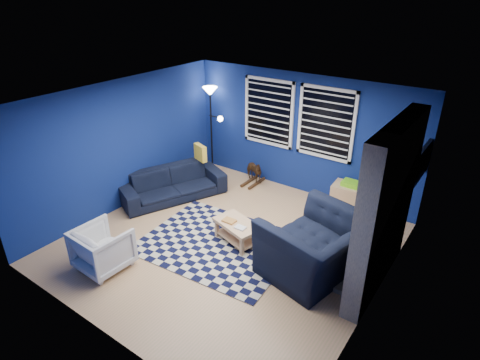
{
  "coord_description": "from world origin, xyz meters",
  "views": [
    {
      "loc": [
        3.48,
        -4.56,
        4.04
      ],
      "look_at": [
        0.04,
        0.3,
        1.11
      ],
      "focal_mm": 30.0,
      "sensor_mm": 36.0,
      "label": 1
    }
  ],
  "objects_px": {
    "rocking_horse": "(253,171)",
    "cabinet": "(349,198)",
    "coffee_table": "(237,228)",
    "armchair_big": "(315,247)",
    "sofa": "(173,184)",
    "tv": "(421,164)",
    "floor_lamp": "(211,103)",
    "armchair_bent": "(103,248)"
  },
  "relations": [
    {
      "from": "sofa",
      "to": "floor_lamp",
      "type": "distance_m",
      "value": 2.06
    },
    {
      "from": "tv",
      "to": "rocking_horse",
      "type": "relative_size",
      "value": 1.69
    },
    {
      "from": "armchair_big",
      "to": "floor_lamp",
      "type": "distance_m",
      "value": 4.38
    },
    {
      "from": "sofa",
      "to": "rocking_horse",
      "type": "height_order",
      "value": "sofa"
    },
    {
      "from": "armchair_big",
      "to": "rocking_horse",
      "type": "xyz_separation_m",
      "value": [
        -2.46,
        2.02,
        -0.16
      ]
    },
    {
      "from": "sofa",
      "to": "coffee_table",
      "type": "relative_size",
      "value": 2.31
    },
    {
      "from": "armchair_big",
      "to": "armchair_bent",
      "type": "distance_m",
      "value": 3.27
    },
    {
      "from": "armchair_big",
      "to": "coffee_table",
      "type": "relative_size",
      "value": 1.6
    },
    {
      "from": "tv",
      "to": "cabinet",
      "type": "distance_m",
      "value": 1.64
    },
    {
      "from": "armchair_big",
      "to": "coffee_table",
      "type": "xyz_separation_m",
      "value": [
        -1.43,
        -0.03,
        -0.19
      ]
    },
    {
      "from": "sofa",
      "to": "rocking_horse",
      "type": "relative_size",
      "value": 3.63
    },
    {
      "from": "coffee_table",
      "to": "armchair_bent",
      "type": "bearing_deg",
      "value": -127.06
    },
    {
      "from": "floor_lamp",
      "to": "armchair_big",
      "type": "bearing_deg",
      "value": -29.84
    },
    {
      "from": "rocking_horse",
      "to": "coffee_table",
      "type": "height_order",
      "value": "rocking_horse"
    },
    {
      "from": "tv",
      "to": "rocking_horse",
      "type": "distance_m",
      "value": 3.54
    },
    {
      "from": "sofa",
      "to": "armchair_big",
      "type": "bearing_deg",
      "value": -74.72
    },
    {
      "from": "sofa",
      "to": "armchair_big",
      "type": "relative_size",
      "value": 1.45
    },
    {
      "from": "sofa",
      "to": "armchair_big",
      "type": "xyz_separation_m",
      "value": [
        3.47,
        -0.53,
        0.17
      ]
    },
    {
      "from": "sofa",
      "to": "floor_lamp",
      "type": "bearing_deg",
      "value": 31.26
    },
    {
      "from": "tv",
      "to": "armchair_big",
      "type": "height_order",
      "value": "tv"
    },
    {
      "from": "tv",
      "to": "cabinet",
      "type": "xyz_separation_m",
      "value": [
        -1.17,
        0.25,
        -1.11
      ]
    },
    {
      "from": "tv",
      "to": "floor_lamp",
      "type": "bearing_deg",
      "value": 176.92
    },
    {
      "from": "coffee_table",
      "to": "cabinet",
      "type": "relative_size",
      "value": 1.33
    },
    {
      "from": "sofa",
      "to": "rocking_horse",
      "type": "xyz_separation_m",
      "value": [
        1.01,
        1.49,
        0.01
      ]
    },
    {
      "from": "sofa",
      "to": "armchair_bent",
      "type": "height_order",
      "value": "armchair_bent"
    },
    {
      "from": "rocking_horse",
      "to": "tv",
      "type": "bearing_deg",
      "value": -72.81
    },
    {
      "from": "rocking_horse",
      "to": "cabinet",
      "type": "height_order",
      "value": "cabinet"
    },
    {
      "from": "tv",
      "to": "armchair_bent",
      "type": "distance_m",
      "value": 5.25
    },
    {
      "from": "coffee_table",
      "to": "cabinet",
      "type": "height_order",
      "value": "cabinet"
    },
    {
      "from": "coffee_table",
      "to": "floor_lamp",
      "type": "height_order",
      "value": "floor_lamp"
    },
    {
      "from": "tv",
      "to": "rocking_horse",
      "type": "height_order",
      "value": "tv"
    },
    {
      "from": "armchair_big",
      "to": "cabinet",
      "type": "relative_size",
      "value": 2.13
    },
    {
      "from": "tv",
      "to": "sofa",
      "type": "relative_size",
      "value": 0.47
    },
    {
      "from": "armchair_bent",
      "to": "floor_lamp",
      "type": "xyz_separation_m",
      "value": [
        -0.93,
        3.87,
        1.28
      ]
    },
    {
      "from": "rocking_horse",
      "to": "cabinet",
      "type": "distance_m",
      "value": 2.19
    },
    {
      "from": "coffee_table",
      "to": "floor_lamp",
      "type": "relative_size",
      "value": 0.47
    },
    {
      "from": "rocking_horse",
      "to": "coffee_table",
      "type": "relative_size",
      "value": 0.64
    },
    {
      "from": "armchair_big",
      "to": "armchair_bent",
      "type": "bearing_deg",
      "value": -44.69
    },
    {
      "from": "cabinet",
      "to": "floor_lamp",
      "type": "distance_m",
      "value": 3.66
    },
    {
      "from": "armchair_bent",
      "to": "coffee_table",
      "type": "bearing_deg",
      "value": -124.77
    },
    {
      "from": "tv",
      "to": "floor_lamp",
      "type": "distance_m",
      "value": 4.59
    },
    {
      "from": "tv",
      "to": "sofa",
      "type": "distance_m",
      "value": 4.7
    }
  ]
}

